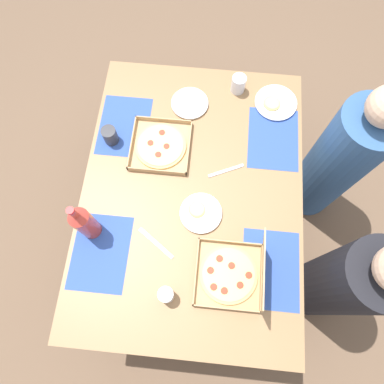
% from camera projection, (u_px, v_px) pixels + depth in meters
% --- Properties ---
extents(ground_plane, '(6.00, 6.00, 0.00)m').
position_uv_depth(ground_plane, '(192.00, 229.00, 2.40)').
color(ground_plane, brown).
extents(dining_table, '(1.50, 1.09, 0.77)m').
position_uv_depth(dining_table, '(192.00, 199.00, 1.78)').
color(dining_table, '#3F3328').
rests_on(dining_table, ground_plane).
extents(placemat_near_left, '(0.36, 0.26, 0.00)m').
position_uv_depth(placemat_near_left, '(124.00, 126.00, 1.81)').
color(placemat_near_left, '#2D4C9E').
rests_on(placemat_near_left, dining_table).
extents(placemat_near_right, '(0.36, 0.26, 0.00)m').
position_uv_depth(placemat_near_right, '(100.00, 252.00, 1.58)').
color(placemat_near_right, '#2D4C9E').
rests_on(placemat_near_right, dining_table).
extents(placemat_far_left, '(0.36, 0.26, 0.00)m').
position_uv_depth(placemat_far_left, '(273.00, 138.00, 1.78)').
color(placemat_far_left, '#2D4C9E').
rests_on(placemat_far_left, dining_table).
extents(placemat_far_right, '(0.36, 0.26, 0.00)m').
position_uv_depth(placemat_far_right, '(271.00, 269.00, 1.55)').
color(placemat_far_right, '#2D4C9E').
rests_on(placemat_far_right, dining_table).
extents(pizza_box_center, '(0.30, 0.30, 0.04)m').
position_uv_depth(pizza_box_center, '(161.00, 146.00, 1.76)').
color(pizza_box_center, tan).
rests_on(pizza_box_center, dining_table).
extents(pizza_box_edge_far, '(0.30, 0.30, 0.33)m').
position_uv_depth(pizza_box_edge_far, '(236.00, 274.00, 1.50)').
color(pizza_box_edge_far, tan).
rests_on(pizza_box_edge_far, dining_table).
extents(plate_far_right, '(0.20, 0.20, 0.02)m').
position_uv_depth(plate_far_right, '(190.00, 103.00, 1.85)').
color(plate_far_right, white).
rests_on(plate_far_right, dining_table).
extents(plate_middle, '(0.23, 0.23, 0.03)m').
position_uv_depth(plate_middle, '(275.00, 103.00, 1.84)').
color(plate_middle, white).
rests_on(plate_middle, dining_table).
extents(plate_near_right, '(0.20, 0.20, 0.03)m').
position_uv_depth(plate_near_right, '(200.00, 213.00, 1.64)').
color(plate_near_right, white).
rests_on(plate_near_right, dining_table).
extents(soda_bottle, '(0.09, 0.09, 0.32)m').
position_uv_depth(soda_bottle, '(84.00, 223.00, 1.49)').
color(soda_bottle, '#B2382D').
rests_on(soda_bottle, dining_table).
extents(cup_dark, '(0.08, 0.08, 0.10)m').
position_uv_depth(cup_dark, '(238.00, 84.00, 1.84)').
color(cup_dark, silver).
rests_on(cup_dark, dining_table).
extents(cup_red, '(0.07, 0.07, 0.10)m').
position_uv_depth(cup_red, '(166.00, 295.00, 1.47)').
color(cup_red, silver).
rests_on(cup_red, dining_table).
extents(cup_clear_left, '(0.07, 0.07, 0.10)m').
position_uv_depth(cup_clear_left, '(110.00, 135.00, 1.73)').
color(cup_clear_left, '#333338').
rests_on(cup_clear_left, dining_table).
extents(knife_by_far_right, '(0.14, 0.18, 0.00)m').
position_uv_depth(knife_by_far_right, '(156.00, 243.00, 1.59)').
color(knife_by_far_right, '#B7B7BC').
rests_on(knife_by_far_right, dining_table).
extents(fork_by_near_right, '(0.09, 0.18, 0.00)m').
position_uv_depth(fork_by_near_right, '(226.00, 171.00, 1.72)').
color(fork_by_near_right, '#B7B7BC').
rests_on(fork_by_near_right, dining_table).
extents(diner_left_seat, '(0.32, 0.32, 1.21)m').
position_uv_depth(diner_left_seat, '(335.00, 163.00, 1.98)').
color(diner_left_seat, '#33598C').
rests_on(diner_left_seat, ground_plane).
extents(diner_right_seat, '(0.32, 0.32, 1.17)m').
position_uv_depth(diner_right_seat, '(340.00, 283.00, 1.77)').
color(diner_right_seat, black).
rests_on(diner_right_seat, ground_plane).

